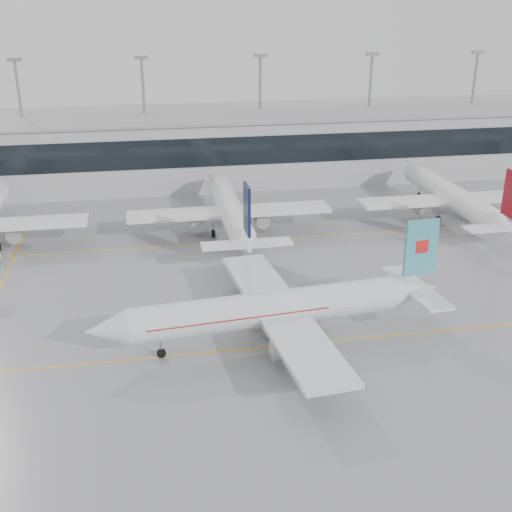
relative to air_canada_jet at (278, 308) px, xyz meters
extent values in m
plane|color=gray|center=(-0.22, -1.11, -3.68)|extent=(320.00, 320.00, 0.00)
cube|color=#ECAA13|center=(-0.22, -1.11, -3.67)|extent=(120.00, 0.25, 0.01)
cube|color=#ECAA13|center=(-0.22, 28.89, -3.67)|extent=(120.00, 0.25, 0.01)
cube|color=#A8A8AC|center=(-0.22, 60.89, 2.32)|extent=(180.00, 15.00, 12.00)
cube|color=black|center=(-0.22, 53.34, 3.82)|extent=(180.00, 0.20, 5.00)
cube|color=gray|center=(-0.22, 60.89, 8.52)|extent=(182.00, 16.00, 0.40)
cylinder|color=gray|center=(-33.22, 66.89, 7.32)|extent=(0.50, 0.50, 22.00)
cube|color=gray|center=(-33.22, 66.89, 18.62)|extent=(2.40, 1.00, 0.60)
cylinder|color=gray|center=(-11.22, 66.89, 7.32)|extent=(0.50, 0.50, 22.00)
cube|color=gray|center=(-11.22, 66.89, 18.62)|extent=(2.40, 1.00, 0.60)
cylinder|color=gray|center=(10.78, 66.89, 7.32)|extent=(0.50, 0.50, 22.00)
cube|color=gray|center=(10.78, 66.89, 18.62)|extent=(2.40, 1.00, 0.60)
cylinder|color=gray|center=(32.78, 66.89, 7.32)|extent=(0.50, 0.50, 22.00)
cube|color=gray|center=(32.78, 66.89, 18.62)|extent=(2.40, 1.00, 0.60)
cylinder|color=gray|center=(54.78, 66.89, 7.32)|extent=(0.50, 0.50, 22.00)
cube|color=gray|center=(54.78, 66.89, 18.62)|extent=(2.40, 1.00, 0.60)
cylinder|color=silver|center=(-1.27, -0.12, 0.08)|extent=(27.28, 6.15, 3.55)
cone|color=silver|center=(-16.74, -1.62, 0.08)|extent=(4.32, 3.92, 3.55)
cone|color=silver|center=(14.98, 1.45, 0.08)|extent=(5.92, 4.07, 3.55)
cube|color=silver|center=(0.22, 0.02, -0.32)|extent=(7.81, 29.67, 0.45)
cube|color=silver|center=(15.18, 1.47, 0.38)|extent=(3.88, 11.50, 0.25)
cube|color=teal|center=(15.38, 1.49, 4.88)|extent=(3.62, 0.70, 6.06)
cylinder|color=#A2A2A3|center=(0.18, -4.80, -1.82)|extent=(3.79, 2.44, 2.10)
cylinder|color=#A2A2A3|center=(-0.74, 4.75, -1.82)|extent=(3.79, 2.44, 2.10)
cylinder|color=gray|center=(-11.76, -1.14, -2.46)|extent=(0.20, 0.20, 1.53)
cylinder|color=black|center=(-11.76, -1.14, -3.23)|extent=(0.92, 0.39, 0.90)
cylinder|color=gray|center=(1.46, -2.47, -2.36)|extent=(0.24, 0.24, 1.53)
cylinder|color=black|center=(1.46, -2.47, -3.13)|extent=(1.14, 0.55, 1.10)
cylinder|color=gray|center=(0.96, 2.71, -2.36)|extent=(0.24, 0.24, 1.53)
cylinder|color=black|center=(0.96, 2.71, -3.13)|extent=(1.14, 0.55, 1.10)
cube|color=#B70F0F|center=(15.38, 1.49, 5.05)|extent=(1.44, 0.58, 1.40)
cube|color=#B70F0F|center=(-4.26, -0.41, 0.28)|extent=(18.26, 5.31, 0.12)
cone|color=white|center=(-35.22, 49.57, 0.12)|extent=(3.59, 4.00, 3.59)
cylinder|color=#A2A2A3|center=(-30.42, 32.89, -1.78)|extent=(2.10, 3.60, 2.10)
cylinder|color=white|center=(-0.22, 33.89, 0.12)|extent=(3.59, 27.36, 3.59)
cone|color=white|center=(-0.22, 49.57, 0.12)|extent=(3.59, 4.00, 3.59)
cone|color=white|center=(-0.22, 17.41, 0.12)|extent=(3.59, 5.60, 3.59)
cube|color=white|center=(-0.22, 32.39, -0.28)|extent=(29.64, 5.00, 0.45)
cube|color=white|center=(-0.22, 17.21, 0.42)|extent=(11.40, 2.80, 0.25)
cube|color=black|center=(-0.22, 17.01, 4.98)|extent=(0.35, 3.60, 6.12)
cylinder|color=#A2A2A3|center=(-5.02, 32.89, -1.78)|extent=(2.10, 3.60, 2.10)
cylinder|color=#A2A2A3|center=(4.58, 32.89, -1.78)|extent=(2.10, 3.60, 2.10)
cylinder|color=gray|center=(-0.22, 44.57, -2.45)|extent=(0.20, 0.20, 1.56)
cylinder|color=black|center=(-0.22, 44.57, -3.23)|extent=(0.30, 0.90, 0.90)
cylinder|color=gray|center=(-2.82, 31.39, -2.35)|extent=(0.24, 0.24, 1.56)
cylinder|color=black|center=(-2.82, 31.39, -3.13)|extent=(0.45, 1.10, 1.10)
cylinder|color=gray|center=(2.38, 31.39, -2.35)|extent=(0.24, 0.24, 1.56)
cylinder|color=black|center=(2.38, 31.39, -3.13)|extent=(0.45, 1.10, 1.10)
cylinder|color=white|center=(34.78, 33.89, 0.12)|extent=(3.59, 27.36, 3.59)
cone|color=white|center=(34.78, 49.57, 0.12)|extent=(3.59, 4.00, 3.59)
cone|color=white|center=(34.78, 17.41, 0.12)|extent=(3.59, 5.60, 3.59)
cube|color=white|center=(34.78, 32.39, -0.28)|extent=(29.64, 5.00, 0.45)
cube|color=white|center=(34.78, 17.21, 0.42)|extent=(11.40, 2.80, 0.25)
cube|color=maroon|center=(34.78, 17.01, 4.98)|extent=(0.35, 3.60, 6.12)
cylinder|color=#A2A2A3|center=(29.98, 32.89, -1.78)|extent=(2.10, 3.60, 2.10)
cylinder|color=#A2A2A3|center=(39.58, 32.89, -1.78)|extent=(2.10, 3.60, 2.10)
cylinder|color=gray|center=(34.78, 44.57, -2.45)|extent=(0.20, 0.20, 1.56)
cylinder|color=black|center=(34.78, 44.57, -3.23)|extent=(0.30, 0.90, 0.90)
cylinder|color=gray|center=(32.18, 31.39, -2.35)|extent=(0.24, 0.24, 1.56)
cylinder|color=black|center=(32.18, 31.39, -3.13)|extent=(0.45, 1.10, 1.10)
cylinder|color=gray|center=(37.38, 31.39, -2.35)|extent=(0.24, 0.24, 1.56)
cylinder|color=black|center=(37.38, 31.39, -3.13)|extent=(0.45, 1.10, 1.10)
camera|label=1|loc=(-12.38, -56.02, 28.92)|focal=45.00mm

